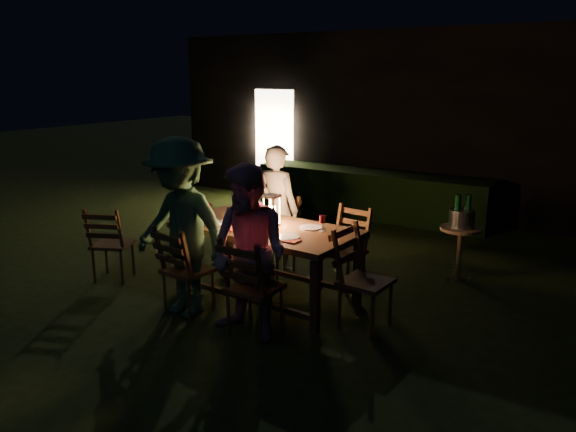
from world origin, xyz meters
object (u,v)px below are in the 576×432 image
Objects in this scene: chair_near_left at (187,285)px; person_opp_right at (249,253)px; chair_spare at (113,256)px; lantern at (272,212)px; bottle_bucket_b at (467,214)px; chair_far_right at (344,264)px; person_house_side at (277,209)px; chair_far_left at (275,249)px; person_opp_left at (181,228)px; chair_end at (364,297)px; side_table at (461,234)px; ice_bucket at (462,218)px; chair_near_right at (254,304)px; bottle_bucket_a at (457,215)px; dining_table at (265,233)px; bottle_table at (248,211)px.

chair_near_left is 1.05m from person_opp_right.
lantern is at bearing -8.63° from chair_spare.
chair_far_right is at bearing -136.18° from bottle_bucket_b.
lantern is at bearing 123.00° from person_house_side.
person_opp_left reaches higher than chair_far_left.
chair_far_left is 0.96× the size of chair_end.
person_house_side reaches higher than chair_near_left.
person_opp_right reaches higher than person_house_side.
ice_bucket is at bearing 0.00° from side_table.
bottle_bucket_a is (1.19, 2.51, 0.51)m from chair_near_right.
chair_near_left is 3.13× the size of bottle_bucket_b.
chair_near_right is at bearing -116.00° from side_table.
chair_near_right is at bearing -115.44° from bottle_bucket_a.
dining_table is 6.52× the size of bottle_bucket_a.
side_table is (2.15, 2.55, -0.34)m from person_opp_left.
ice_bucket is at bearing 53.58° from chair_near_left.
person_house_side reaches higher than ice_bucket.
person_house_side is at bearing 17.32° from chair_spare.
bottle_bucket_b reaches higher than side_table.
bottle_table is 2.61m from side_table.
person_house_side reaches higher than chair_far_right.
chair_end reaches higher than dining_table.
person_house_side is 2.18m from bottle_bucket_a.
person_opp_left is at bearing -130.14° from side_table.
chair_far_left is at bearing 119.49° from person_opp_right.
chair_near_right is 3.44× the size of ice_bucket.
chair_spare is 1.46× the size of side_table.
side_table is at bearing 38.66° from bottle_bucket_a.
chair_far_left is at bearing -154.59° from bottle_bucket_b.
chair_near_left reaches higher than chair_far_right.
bottle_bucket_a is at bearing 53.79° from chair_near_left.
person_opp_right is 0.90× the size of person_opp_left.
lantern reaches higher than ice_bucket.
bottle_bucket_b is at bearing 53.07° from person_opp_left.
chair_end reaches higher than chair_near_right.
chair_near_right is 2.35m from chair_spare.
person_opp_right is 4.79× the size of lantern.
person_house_side is (-0.40, 0.85, 0.05)m from dining_table.
dining_table is at bearing 117.03° from chair_near_right.
chair_far_left is at bearing -154.96° from side_table.
side_table is at bearing 50.19° from dining_table.
chair_near_right reaches higher than ice_bucket.
bottle_bucket_a is (2.09, 2.46, 0.52)m from chair_near_left.
chair_far_left reaches higher than bottle_bucket_a.
chair_far_right is 1.03m from chair_end.
chair_end reaches higher than chair_spare.
lantern is (-0.35, 0.84, 0.69)m from chair_near_right.
ice_bucket is at bearing 64.12° from chair_near_right.
person_house_side is at bearing -115.41° from chair_end.
chair_end is (1.63, -0.87, 0.01)m from chair_far_left.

